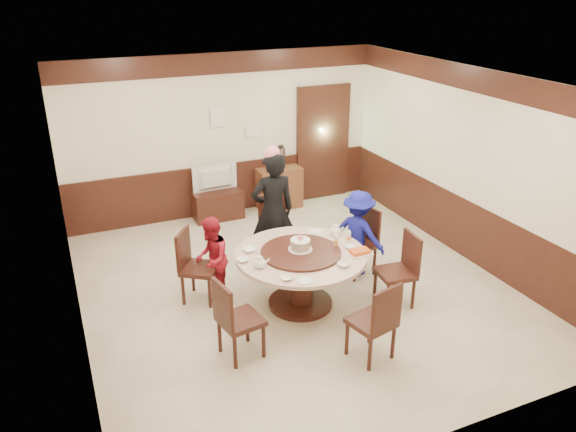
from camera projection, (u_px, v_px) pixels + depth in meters
name	position (u px, v px, depth m)	size (l,w,h in m)	color
room	(295.00, 215.00, 7.29)	(6.00, 6.04, 2.84)	beige
banquet_table	(301.00, 269.00, 7.09)	(1.65, 1.65, 0.78)	#351710
chair_0	(358.00, 253.00, 7.99)	(0.52, 0.51, 0.97)	#351710
chair_1	(274.00, 241.00, 8.37)	(0.54, 0.55, 0.97)	#351710
chair_2	(199.00, 278.00, 7.32)	(0.62, 0.61, 0.97)	#351710
chair_3	(239.00, 332.00, 6.22)	(0.52, 0.51, 0.97)	#351710
chair_4	(372.00, 334.00, 6.19)	(0.53, 0.54, 0.97)	#351710
chair_5	(396.00, 283.00, 7.22)	(0.49, 0.48, 0.97)	#351710
person_standing	(273.00, 212.00, 7.93)	(0.64, 0.42, 1.75)	black
person_red	(212.00, 259.00, 7.26)	(0.55, 0.43, 1.13)	maroon
person_blue	(358.00, 233.00, 7.85)	(0.80, 0.46, 1.25)	navy
birthday_cake	(300.00, 244.00, 7.01)	(0.31, 0.31, 0.21)	white
teapot_left	(260.00, 263.00, 6.64)	(0.17, 0.15, 0.13)	white
teapot_right	(335.00, 231.00, 7.47)	(0.17, 0.15, 0.13)	white
bowl_0	(250.00, 250.00, 7.05)	(0.16, 0.16, 0.04)	white
bowl_1	(343.00, 265.00, 6.68)	(0.15, 0.15, 0.05)	white
bowl_2	(287.00, 278.00, 6.40)	(0.14, 0.14, 0.03)	white
bowl_3	(350.00, 247.00, 7.13)	(0.14, 0.14, 0.04)	white
bowl_4	(243.00, 260.00, 6.80)	(0.14, 0.14, 0.04)	white
saucer_near	(305.00, 281.00, 6.37)	(0.18, 0.18, 0.01)	white
saucer_far	(315.00, 231.00, 7.59)	(0.18, 0.18, 0.01)	white
shrimp_platter	(360.00, 252.00, 6.97)	(0.30, 0.20, 0.06)	white
bottle_0	(336.00, 242.00, 7.13)	(0.06, 0.06, 0.16)	white
bottle_1	(349.00, 237.00, 7.25)	(0.06, 0.06, 0.16)	white
tv_stand	(218.00, 205.00, 9.83)	(0.85, 0.45, 0.50)	#351710
television	(216.00, 179.00, 9.64)	(0.80, 0.10, 0.46)	gray
side_cabinet	(279.00, 188.00, 10.24)	(0.80, 0.40, 0.75)	brown
thermos	(281.00, 158.00, 10.03)	(0.15, 0.15, 0.38)	silver
notice_left	(218.00, 117.00, 9.46)	(0.25, 0.00, 0.35)	white
notice_right	(254.00, 130.00, 9.82)	(0.30, 0.00, 0.22)	white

